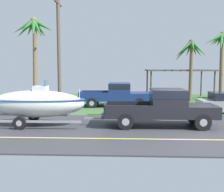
{
  "coord_description": "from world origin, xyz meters",
  "views": [
    {
      "loc": [
        -3.12,
        -13.1,
        2.99
      ],
      "look_at": [
        -3.82,
        1.75,
        1.45
      ],
      "focal_mm": 43.75,
      "sensor_mm": 36.0,
      "label": 1
    }
  ],
  "objects": [
    {
      "name": "parked_pickup_background",
      "position": [
        -3.55,
        7.6,
        1.03
      ],
      "size": [
        5.52,
        2.12,
        1.85
      ],
      "color": "navy",
      "rests_on": "ground"
    },
    {
      "name": "palm_tree_far_left",
      "position": [
        2.56,
        11.11,
        4.26
      ],
      "size": [
        2.63,
        2.74,
        5.47
      ],
      "color": "brown",
      "rests_on": "ground"
    },
    {
      "name": "boat_on_trailer",
      "position": [
        -7.73,
        0.77,
        1.14
      ],
      "size": [
        6.23,
        2.32,
        2.39
      ],
      "color": "gray",
      "rests_on": "ground"
    },
    {
      "name": "utility_pole",
      "position": [
        -7.52,
        5.08,
        4.06
      ],
      "size": [
        0.24,
        1.8,
        7.81
      ],
      "color": "brown",
      "rests_on": "ground"
    },
    {
      "name": "palm_tree_near_left",
      "position": [
        -9.89,
        7.21,
        5.36
      ],
      "size": [
        3.24,
        2.91,
        6.73
      ],
      "color": "brown",
      "rests_on": "ground"
    },
    {
      "name": "palm_tree_far_right",
      "position": [
        5.68,
        12.41,
        5.02
      ],
      "size": [
        3.62,
        3.23,
        6.28
      ],
      "color": "brown",
      "rests_on": "ground"
    },
    {
      "name": "carport_awning",
      "position": [
        2.03,
        13.51,
        2.69
      ],
      "size": [
        6.1,
        4.72,
        2.83
      ],
      "color": "#4C4238",
      "rests_on": "ground"
    },
    {
      "name": "ground",
      "position": [
        0.0,
        8.38,
        -0.01
      ],
      "size": [
        36.0,
        22.0,
        0.11
      ],
      "color": "#38383D"
    },
    {
      "name": "pickup_truck_towing",
      "position": [
        -0.97,
        0.77,
        1.06
      ],
      "size": [
        5.84,
        1.98,
        1.92
      ],
      "color": "black",
      "rests_on": "ground"
    }
  ]
}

